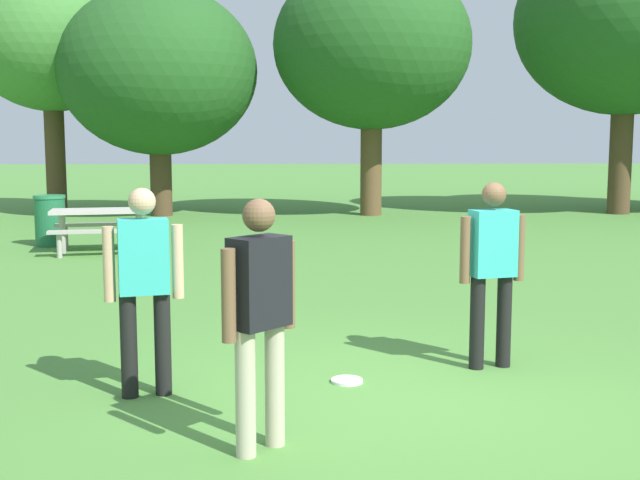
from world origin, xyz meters
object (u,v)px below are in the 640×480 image
at_px(person_catcher, 492,262).
at_px(tree_broad_center, 158,71).
at_px(frisbee, 347,381).
at_px(tree_slender_mid, 627,21).
at_px(person_bystander, 260,308).
at_px(tree_far_right, 372,46).
at_px(person_thrower, 144,278).
at_px(picnic_table_near, 101,221).
at_px(trash_can_beside_table, 50,220).
at_px(tree_tall_left, 51,44).

relative_size(person_catcher, tree_broad_center, 0.28).
distance_m(frisbee, tree_slender_mid, 17.92).
height_order(person_bystander, tree_far_right, tree_far_right).
xyz_separation_m(person_thrower, tree_slender_mid, (10.16, 15.18, 4.15)).
relative_size(person_thrower, picnic_table_near, 0.86).
distance_m(person_catcher, tree_broad_center, 15.62).
xyz_separation_m(trash_can_beside_table, tree_broad_center, (1.20, 6.02, 3.26)).
bearing_deg(frisbee, person_catcher, 16.32).
bearing_deg(person_thrower, tree_broad_center, 97.92).
xyz_separation_m(person_bystander, tree_broad_center, (-3.04, 16.35, 2.80)).
distance_m(frisbee, picnic_table_near, 8.82).
bearing_deg(picnic_table_near, trash_can_beside_table, 141.34).
relative_size(picnic_table_near, tree_tall_left, 0.30).
xyz_separation_m(person_catcher, trash_can_beside_table, (-6.21, 8.50, -0.46)).
bearing_deg(tree_tall_left, person_thrower, -72.51).
relative_size(person_catcher, tree_slender_mid, 0.22).
distance_m(tree_broad_center, tree_far_right, 5.57).
relative_size(tree_far_right, tree_slender_mid, 0.87).
distance_m(person_catcher, tree_slender_mid, 16.76).
height_order(person_thrower, trash_can_beside_table, person_thrower).
bearing_deg(tree_broad_center, picnic_table_near, -90.43).
height_order(person_bystander, trash_can_beside_table, person_bystander).
bearing_deg(picnic_table_near, person_thrower, -75.30).
bearing_deg(person_thrower, picnic_table_near, 104.70).
bearing_deg(tree_broad_center, trash_can_beside_table, -101.29).
relative_size(person_thrower, tree_broad_center, 0.28).
bearing_deg(tree_slender_mid, tree_far_right, -179.10).
distance_m(person_bystander, tree_slender_mid, 19.23).
height_order(frisbee, trash_can_beside_table, trash_can_beside_table).
bearing_deg(tree_broad_center, tree_far_right, -1.13).
height_order(picnic_table_near, tree_broad_center, tree_broad_center).
bearing_deg(trash_can_beside_table, tree_slender_mid, 24.06).
bearing_deg(person_thrower, frisbee, 9.96).
height_order(trash_can_beside_table, tree_broad_center, tree_broad_center).
bearing_deg(person_thrower, person_catcher, 12.85).
bearing_deg(person_catcher, frisbee, -163.68).
bearing_deg(person_catcher, tree_slender_mid, 63.42).
bearing_deg(person_bystander, tree_broad_center, 100.52).
xyz_separation_m(person_catcher, picnic_table_near, (-5.06, 7.58, -0.38)).
distance_m(person_thrower, frisbee, 1.87).
bearing_deg(tree_tall_left, tree_broad_center, -18.29).
relative_size(person_bystander, tree_far_right, 0.25).
height_order(trash_can_beside_table, tree_slender_mid, tree_slender_mid).
distance_m(person_bystander, picnic_table_near, 9.91).
xyz_separation_m(person_catcher, person_bystander, (-1.97, -1.83, 0.00)).
bearing_deg(tree_slender_mid, frisbee, -119.89).
bearing_deg(trash_can_beside_table, person_thrower, -70.12).
bearing_deg(tree_slender_mid, tree_tall_left, 176.29).
relative_size(picnic_table_near, tree_slender_mid, 0.25).
height_order(picnic_table_near, tree_tall_left, tree_tall_left).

